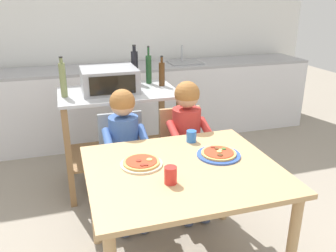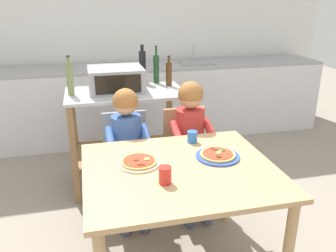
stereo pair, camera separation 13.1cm
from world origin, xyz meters
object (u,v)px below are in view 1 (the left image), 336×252
at_px(kitchen_island_cart, 120,123).
at_px(dining_chair_left, 124,158).
at_px(child_in_red_shirt, 189,133).
at_px(drinking_cup_red, 171,175).
at_px(bottle_dark_olive_oil, 162,73).
at_px(pizza_plate_cream, 141,163).
at_px(bottle_slim_sauce, 149,69).
at_px(pizza_plate_blue_rimmed, 219,154).
at_px(dining_chair_right, 183,151).
at_px(drinking_cup_blue, 191,136).
at_px(bottle_brown_beer, 63,79).
at_px(toaster_oven, 109,80).
at_px(child_in_blue_striped_shirt, 126,143).
at_px(dining_table, 183,183).
at_px(bottle_squat_spirits, 135,66).

height_order(kitchen_island_cart, dining_chair_left, kitchen_island_cart).
relative_size(child_in_red_shirt, drinking_cup_red, 11.02).
height_order(kitchen_island_cart, bottle_dark_olive_oil, bottle_dark_olive_oil).
height_order(dining_chair_left, pizza_plate_cream, dining_chair_left).
bearing_deg(bottle_slim_sauce, pizza_plate_blue_rimmed, -85.62).
height_order(dining_chair_right, pizza_plate_blue_rimmed, dining_chair_right).
height_order(child_in_red_shirt, drinking_cup_blue, child_in_red_shirt).
distance_m(bottle_brown_beer, dining_chair_right, 1.13).
distance_m(bottle_dark_olive_oil, child_in_red_shirt, 0.77).
xyz_separation_m(toaster_oven, child_in_blue_striped_shirt, (0.01, -0.62, -0.33)).
bearing_deg(child_in_red_shirt, bottle_brown_beer, 147.18).
relative_size(dining_chair_left, drinking_cup_red, 8.48).
relative_size(kitchen_island_cart, bottle_brown_beer, 3.09).
bearing_deg(dining_table, drinking_cup_red, -129.47).
xyz_separation_m(bottle_brown_beer, child_in_red_shirt, (0.88, -0.57, -0.35)).
xyz_separation_m(toaster_oven, dining_chair_right, (0.50, -0.51, -0.51)).
height_order(bottle_slim_sauce, pizza_plate_blue_rimmed, bottle_slim_sauce).
relative_size(bottle_brown_beer, pizza_plate_blue_rimmed, 1.21).
xyz_separation_m(bottle_brown_beer, child_in_blue_striped_shirt, (0.39, -0.55, -0.38)).
xyz_separation_m(dining_chair_right, child_in_red_shirt, (-0.00, -0.12, 0.20)).
relative_size(kitchen_island_cart, toaster_oven, 2.18).
bearing_deg(bottle_brown_beer, toaster_oven, 9.89).
relative_size(bottle_brown_beer, dining_chair_left, 0.41).
bearing_deg(child_in_blue_striped_shirt, drinking_cup_red, -82.61).
height_order(kitchen_island_cart, bottle_brown_beer, bottle_brown_beer).
bearing_deg(toaster_oven, pizza_plate_blue_rimmed, -66.76).
bearing_deg(child_in_red_shirt, kitchen_island_cart, 125.17).
xyz_separation_m(pizza_plate_cream, drinking_cup_red, (0.10, -0.25, 0.03)).
bearing_deg(bottle_slim_sauce, toaster_oven, -154.69).
xyz_separation_m(dining_chair_left, drinking_cup_blue, (0.41, -0.40, 0.29)).
xyz_separation_m(kitchen_island_cart, dining_chair_left, (-0.06, -0.48, -0.12)).
distance_m(dining_chair_right, drinking_cup_red, 1.01).
distance_m(kitchen_island_cart, child_in_red_shirt, 0.75).
height_order(bottle_dark_olive_oil, pizza_plate_blue_rimmed, bottle_dark_olive_oil).
distance_m(dining_table, pizza_plate_blue_rimmed, 0.30).
distance_m(bottle_brown_beer, pizza_plate_blue_rimmed, 1.44).
bearing_deg(drinking_cup_red, drinking_cup_blue, 58.45).
bearing_deg(bottle_dark_olive_oil, child_in_red_shirt, -88.98).
xyz_separation_m(kitchen_island_cart, bottle_slim_sauce, (0.33, 0.21, 0.43)).
relative_size(child_in_blue_striped_shirt, drinking_cup_red, 10.72).
bearing_deg(dining_chair_left, toaster_oven, 91.28).
bearing_deg(bottle_squat_spirits, toaster_oven, -139.07).
height_order(bottle_dark_olive_oil, child_in_red_shirt, bottle_dark_olive_oil).
bearing_deg(bottle_dark_olive_oil, toaster_oven, -172.74).
xyz_separation_m(bottle_dark_olive_oil, child_in_blue_striped_shirt, (-0.48, -0.68, -0.34)).
bearing_deg(pizza_plate_blue_rimmed, bottle_slim_sauce, 94.38).
bearing_deg(toaster_oven, bottle_dark_olive_oil, 7.26).
distance_m(toaster_oven, dining_chair_left, 0.71).
xyz_separation_m(toaster_oven, bottle_slim_sauce, (0.40, 0.19, 0.04)).
bearing_deg(child_in_blue_striped_shirt, bottle_slim_sauce, 64.52).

